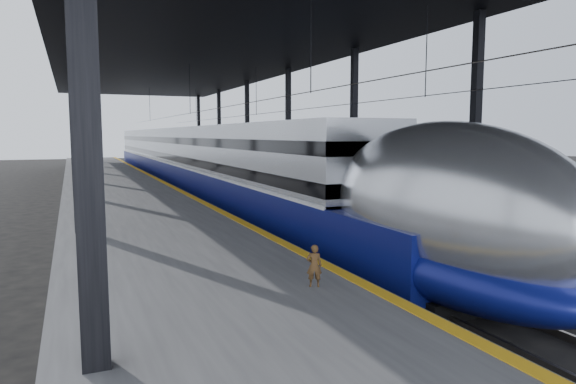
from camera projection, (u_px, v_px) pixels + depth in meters
ground at (323, 286)px, 13.54m from camera, size 160.00×160.00×0.00m
platform at (118, 193)px, 30.44m from camera, size 6.00×80.00×1.00m
yellow_strip at (166, 183)px, 31.46m from camera, size 0.30×80.00×0.01m
rails at (246, 194)px, 33.58m from camera, size 6.52×80.00×0.16m
canopy at (205, 51)px, 31.57m from camera, size 18.00×75.00×9.47m
tgv_train at (190, 161)px, 37.26m from camera, size 3.11×65.20×4.45m
second_train at (228, 157)px, 45.85m from camera, size 2.87×56.05×3.95m
child at (314, 266)px, 10.04m from camera, size 0.36×0.30×0.84m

